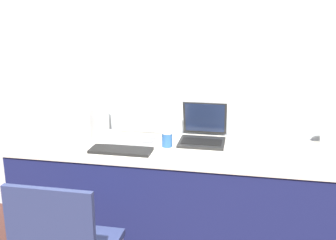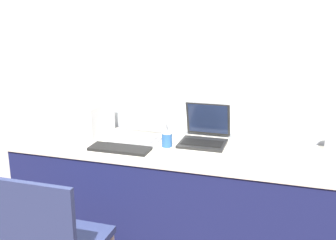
{
  "view_description": "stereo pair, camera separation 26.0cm",
  "coord_description": "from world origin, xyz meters",
  "px_view_note": "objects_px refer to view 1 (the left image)",
  "views": [
    {
      "loc": [
        0.38,
        -2.1,
        1.62
      ],
      "look_at": [
        -0.11,
        0.36,
        0.94
      ],
      "focal_mm": 42.0,
      "sensor_mm": 36.0,
      "label": 1
    },
    {
      "loc": [
        0.63,
        -2.04,
        1.62
      ],
      "look_at": [
        -0.11,
        0.36,
        0.94
      ],
      "focal_mm": 42.0,
      "sensor_mm": 36.0,
      "label": 2
    }
  ],
  "objects_px": {
    "external_keyboard": "(121,150)",
    "metal_pitcher": "(329,131)",
    "printer": "(72,119)",
    "coffee_cup": "(167,139)",
    "laptop_left": "(136,131)",
    "laptop_right": "(203,133)"
  },
  "relations": [
    {
      "from": "external_keyboard",
      "to": "metal_pitcher",
      "type": "xyz_separation_m",
      "value": [
        1.32,
        0.34,
        0.11
      ]
    },
    {
      "from": "external_keyboard",
      "to": "printer",
      "type": "bearing_deg",
      "value": 151.27
    },
    {
      "from": "printer",
      "to": "external_keyboard",
      "type": "xyz_separation_m",
      "value": [
        0.44,
        -0.24,
        -0.12
      ]
    },
    {
      "from": "metal_pitcher",
      "to": "coffee_cup",
      "type": "bearing_deg",
      "value": -170.5
    },
    {
      "from": "laptop_left",
      "to": "external_keyboard",
      "type": "xyz_separation_m",
      "value": [
        -0.02,
        -0.29,
        -0.05
      ]
    },
    {
      "from": "printer",
      "to": "laptop_right",
      "type": "height_order",
      "value": "laptop_right"
    },
    {
      "from": "laptop_left",
      "to": "coffee_cup",
      "type": "relative_size",
      "value": 3.34
    },
    {
      "from": "coffee_cup",
      "to": "metal_pitcher",
      "type": "relative_size",
      "value": 0.39
    },
    {
      "from": "laptop_right",
      "to": "metal_pitcher",
      "type": "bearing_deg",
      "value": 0.68
    },
    {
      "from": "laptop_right",
      "to": "metal_pitcher",
      "type": "distance_m",
      "value": 0.83
    },
    {
      "from": "coffee_cup",
      "to": "metal_pitcher",
      "type": "bearing_deg",
      "value": 9.5
    },
    {
      "from": "laptop_right",
      "to": "external_keyboard",
      "type": "xyz_separation_m",
      "value": [
        -0.49,
        -0.33,
        -0.05
      ]
    },
    {
      "from": "laptop_right",
      "to": "coffee_cup",
      "type": "bearing_deg",
      "value": -143.28
    },
    {
      "from": "laptop_right",
      "to": "metal_pitcher",
      "type": "relative_size",
      "value": 1.33
    },
    {
      "from": "coffee_cup",
      "to": "laptop_right",
      "type": "bearing_deg",
      "value": 36.72
    },
    {
      "from": "metal_pitcher",
      "to": "external_keyboard",
      "type": "bearing_deg",
      "value": -165.69
    },
    {
      "from": "coffee_cup",
      "to": "metal_pitcher",
      "type": "xyz_separation_m",
      "value": [
        1.04,
        0.17,
        0.07
      ]
    },
    {
      "from": "printer",
      "to": "laptop_right",
      "type": "xyz_separation_m",
      "value": [
        0.93,
        0.08,
        -0.07
      ]
    },
    {
      "from": "coffee_cup",
      "to": "metal_pitcher",
      "type": "height_order",
      "value": "metal_pitcher"
    },
    {
      "from": "external_keyboard",
      "to": "coffee_cup",
      "type": "relative_size",
      "value": 3.96
    },
    {
      "from": "laptop_left",
      "to": "external_keyboard",
      "type": "height_order",
      "value": "laptop_left"
    },
    {
      "from": "external_keyboard",
      "to": "metal_pitcher",
      "type": "relative_size",
      "value": 1.56
    }
  ]
}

